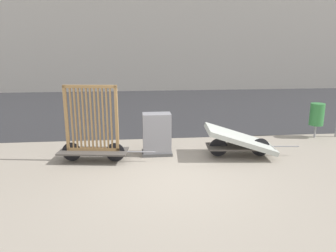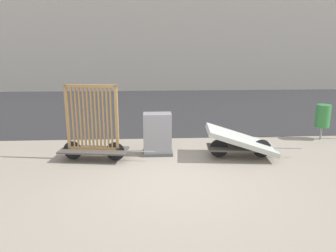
{
  "view_description": "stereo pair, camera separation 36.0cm",
  "coord_description": "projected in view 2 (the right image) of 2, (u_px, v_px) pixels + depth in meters",
  "views": [
    {
      "loc": [
        -0.79,
        -6.38,
        2.78
      ],
      "look_at": [
        0.0,
        1.34,
        0.84
      ],
      "focal_mm": 35.0,
      "sensor_mm": 36.0,
      "label": 1
    },
    {
      "loc": [
        -0.43,
        -6.41,
        2.78
      ],
      "look_at": [
        0.0,
        1.34,
        0.84
      ],
      "focal_mm": 35.0,
      "sensor_mm": 36.0,
      "label": 2
    }
  ],
  "objects": [
    {
      "name": "bike_cart_with_mattress",
      "position": [
        241.0,
        141.0,
        8.2
      ],
      "size": [
        2.42,
        1.18,
        0.78
      ],
      "rotation": [
        0.0,
        0.0,
        -0.09
      ],
      "color": "#4C4742",
      "rests_on": "ground_plane"
    },
    {
      "name": "ground_plane",
      "position": [
        172.0,
        180.0,
        6.9
      ],
      "size": [
        60.0,
        60.0,
        0.0
      ],
      "primitive_type": "plane",
      "color": "gray"
    },
    {
      "name": "building_facade",
      "position": [
        156.0,
        15.0,
        20.97
      ],
      "size": [
        48.0,
        4.0,
        9.2
      ],
      "color": "#B2ADA3",
      "rests_on": "ground_plane"
    },
    {
      "name": "trash_bin",
      "position": [
        323.0,
        116.0,
        9.69
      ],
      "size": [
        0.41,
        0.41,
        1.06
      ],
      "color": "gray",
      "rests_on": "ground_plane"
    },
    {
      "name": "road_strip",
      "position": [
        159.0,
        106.0,
        15.05
      ],
      "size": [
        56.0,
        10.53,
        0.01
      ],
      "color": "#2D2D30",
      "rests_on": "ground_plane"
    },
    {
      "name": "utility_cabinet",
      "position": [
        157.0,
        136.0,
        8.41
      ],
      "size": [
        0.77,
        0.49,
        1.09
      ],
      "color": "#4C4C4C",
      "rests_on": "ground_plane"
    },
    {
      "name": "bike_cart_with_bedframe",
      "position": [
        93.0,
        134.0,
        7.95
      ],
      "size": [
        2.37,
        0.85,
        1.87
      ],
      "rotation": [
        0.0,
        0.0,
        -0.14
      ],
      "color": "#4C4742",
      "rests_on": "ground_plane"
    }
  ]
}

